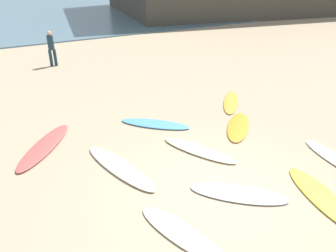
# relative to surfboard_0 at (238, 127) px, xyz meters

# --- Properties ---
(ground_plane) EXTENTS (120.00, 120.00, 0.00)m
(ground_plane) POSITION_rel_surfboard_0_xyz_m (-2.38, -2.05, -0.04)
(ground_plane) COLOR tan
(ocean_water) EXTENTS (120.00, 40.00, 0.08)m
(ocean_water) POSITION_rel_surfboard_0_xyz_m (-2.38, 34.35, 0.00)
(ocean_water) COLOR slate
(ocean_water) RESTS_ON ground_plane
(surfboard_0) EXTENTS (1.84, 1.80, 0.07)m
(surfboard_0) POSITION_rel_surfboard_0_xyz_m (0.00, 0.00, 0.00)
(surfboard_0) COLOR orange
(surfboard_0) RESTS_ON ground_plane
(surfboard_1) EXTENTS (1.07, 2.56, 0.09)m
(surfboard_1) POSITION_rel_surfboard_0_xyz_m (-3.82, -0.22, 0.01)
(surfboard_1) COLOR #EEE0C8
(surfboard_1) RESTS_ON ground_plane
(surfboard_2) EXTENTS (1.89, 1.88, 0.08)m
(surfboard_2) POSITION_rel_surfboard_0_xyz_m (-2.02, 1.38, 0.00)
(surfboard_2) COLOR #559DD2
(surfboard_2) RESTS_ON ground_plane
(surfboard_3) EXTENTS (1.86, 1.80, 0.07)m
(surfboard_3) POSITION_rel_surfboard_0_xyz_m (-2.06, -2.36, -0.00)
(surfboard_3) COLOR white
(surfboard_3) RESTS_ON ground_plane
(surfboard_4) EXTENTS (1.17, 2.20, 0.07)m
(surfboard_4) POSITION_rel_surfboard_0_xyz_m (-0.66, -3.29, -0.00)
(surfboard_4) COLOR yellow
(surfboard_4) RESTS_ON ground_plane
(surfboard_5) EXTENTS (2.01, 2.31, 0.09)m
(surfboard_5) POSITION_rel_surfboard_0_xyz_m (-5.13, 1.67, 0.01)
(surfboard_5) COLOR #DC544D
(surfboard_5) RESTS_ON ground_plane
(surfboard_6) EXTENTS (1.31, 2.12, 0.09)m
(surfboard_6) POSITION_rel_surfboard_0_xyz_m (-1.77, -0.52, 0.01)
(surfboard_6) COLOR #F1EDBD
(surfboard_6) RESTS_ON ground_plane
(surfboard_8) EXTENTS (1.80, 1.89, 0.07)m
(surfboard_8) POSITION_rel_surfboard_0_xyz_m (1.06, 1.58, -0.00)
(surfboard_8) COLOR gold
(surfboard_8) RESTS_ON ground_plane
(surfboard_9) EXTENTS (1.03, 1.98, 0.06)m
(surfboard_9) POSITION_rel_surfboard_0_xyz_m (-3.67, -2.69, -0.01)
(surfboard_9) COLOR silver
(surfboard_9) RESTS_ON ground_plane
(beachgoer_near) EXTENTS (0.34, 0.31, 1.62)m
(beachgoer_near) POSITION_rel_surfboard_0_xyz_m (-3.19, 9.33, 0.86)
(beachgoer_near) COLOR #1E3342
(beachgoer_near) RESTS_ON ground_plane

